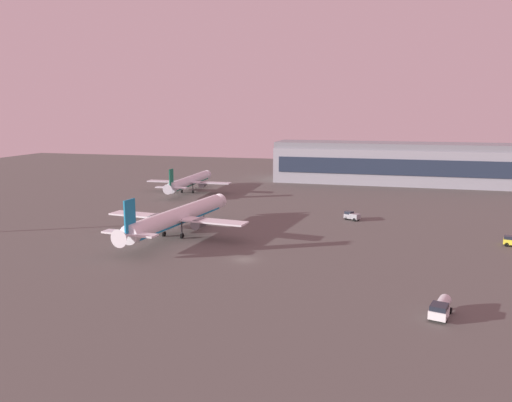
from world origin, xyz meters
The scene contains 6 objects.
ground_plane centered at (0.00, 0.00, 0.00)m, with size 416.00×416.00×0.00m, color #56544F.
terminal_building centered at (42.23, 118.21, 8.09)m, with size 122.31×22.40×16.40m.
airplane_mid_apron centered at (-20.87, 15.00, 4.41)m, with size 35.50×45.49×11.67m.
airplane_terminal_side centered at (-42.65, 75.26, 3.87)m, with size 30.98×39.85×10.23m.
cargo_loader centered at (17.75, 42.73, 1.18)m, with size 4.56×3.78×2.25m.
fuel_truck centered at (34.97, -19.75, 1.37)m, with size 3.77×6.63×2.35m.
Camera 1 is at (26.88, -92.49, 29.22)m, focal length 35.38 mm.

